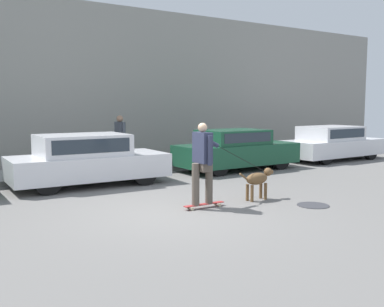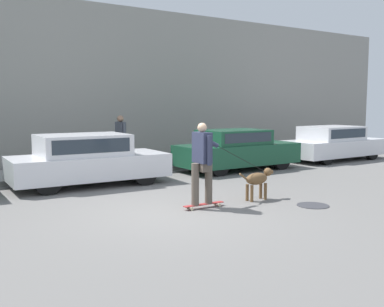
# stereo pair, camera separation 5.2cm
# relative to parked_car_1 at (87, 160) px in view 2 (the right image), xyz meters

# --- Properties ---
(ground_plane) EXTENTS (36.00, 36.00, 0.00)m
(ground_plane) POSITION_rel_parked_car_1_xyz_m (0.31, -3.86, -0.66)
(ground_plane) COLOR slate
(back_wall) EXTENTS (32.00, 0.30, 5.53)m
(back_wall) POSITION_rel_parked_car_1_xyz_m (0.31, 3.48, 2.10)
(back_wall) COLOR gray
(back_wall) RESTS_ON ground_plane
(sidewalk_curb) EXTENTS (30.00, 2.29, 0.13)m
(sidewalk_curb) POSITION_rel_parked_car_1_xyz_m (0.31, 2.17, -0.60)
(sidewalk_curb) COLOR gray
(sidewalk_curb) RESTS_ON ground_plane
(parked_car_1) EXTENTS (4.12, 1.90, 1.35)m
(parked_car_1) POSITION_rel_parked_car_1_xyz_m (0.00, 0.00, 0.00)
(parked_car_1) COLOR black
(parked_car_1) RESTS_ON ground_plane
(parked_car_2) EXTENTS (4.08, 1.68, 1.32)m
(parked_car_2) POSITION_rel_parked_car_1_xyz_m (5.03, -0.00, -0.02)
(parked_car_2) COLOR black
(parked_car_2) RESTS_ON ground_plane
(parked_car_3) EXTENTS (4.27, 1.77, 1.30)m
(parked_car_3) POSITION_rel_parked_car_1_xyz_m (9.75, -0.00, -0.03)
(parked_car_3) COLOR black
(parked_car_3) RESTS_ON ground_plane
(dog) EXTENTS (1.01, 0.30, 0.70)m
(dog) POSITION_rel_parked_car_1_xyz_m (2.54, -3.85, -0.20)
(dog) COLOR brown
(dog) RESTS_ON ground_plane
(skateboarder) EXTENTS (2.24, 0.64, 1.76)m
(skateboarder) POSITION_rel_parked_car_1_xyz_m (1.05, -3.83, 0.34)
(skateboarder) COLOR beige
(skateboarder) RESTS_ON ground_plane
(pedestrian_with_bag) EXTENTS (0.22, 0.63, 1.66)m
(pedestrian_with_bag) POSITION_rel_parked_car_1_xyz_m (1.69, 1.61, 0.39)
(pedestrian_with_bag) COLOR #3D4760
(pedestrian_with_bag) RESTS_ON sidewalk_curb
(manhole_cover) EXTENTS (0.67, 0.67, 0.01)m
(manhole_cover) POSITION_rel_parked_car_1_xyz_m (3.14, -4.93, -0.66)
(manhole_cover) COLOR #38383D
(manhole_cover) RESTS_ON ground_plane
(fire_hydrant) EXTENTS (0.18, 0.18, 0.79)m
(fire_hydrant) POSITION_rel_parked_car_1_xyz_m (7.54, 0.77, -0.25)
(fire_hydrant) COLOR red
(fire_hydrant) RESTS_ON ground_plane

